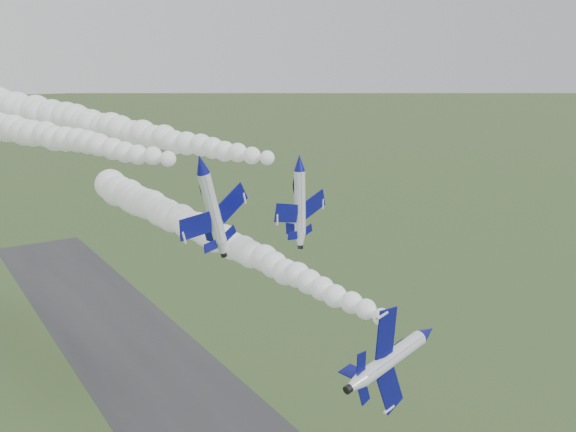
% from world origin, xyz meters
% --- Properties ---
extents(jet_lead, '(3.78, 12.19, 9.98)m').
position_xyz_m(jet_lead, '(4.24, -1.20, 30.80)').
color(jet_lead, white).
extents(smoke_trail_jet_lead, '(17.49, 66.71, 5.24)m').
position_xyz_m(smoke_trail_jet_lead, '(-0.66, 34.77, 32.53)').
color(smoke_trail_jet_lead, white).
extents(jet_pair_left, '(10.33, 12.41, 3.92)m').
position_xyz_m(jet_pair_left, '(-7.46, 21.68, 44.46)').
color(jet_pair_left, white).
extents(smoke_trail_jet_pair_left, '(27.45, 68.93, 5.29)m').
position_xyz_m(smoke_trail_jet_pair_left, '(-20.32, 57.90, 45.60)').
color(smoke_trail_jet_pair_left, white).
extents(jet_pair_right, '(9.68, 11.17, 2.84)m').
position_xyz_m(jet_pair_right, '(4.73, 21.03, 43.62)').
color(jet_pair_right, white).
extents(smoke_trail_jet_pair_right, '(27.66, 65.78, 5.69)m').
position_xyz_m(smoke_trail_jet_pair_right, '(-7.39, 55.05, 45.38)').
color(smoke_trail_jet_pair_right, white).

